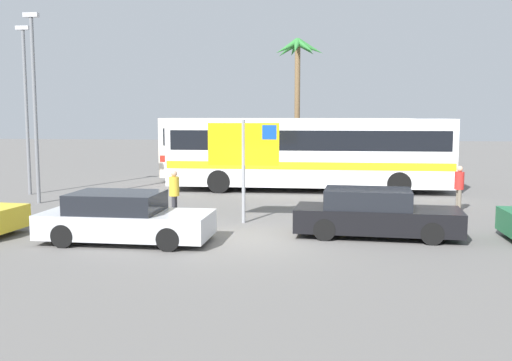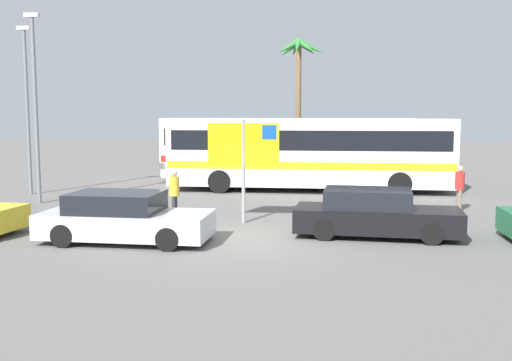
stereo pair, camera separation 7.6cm
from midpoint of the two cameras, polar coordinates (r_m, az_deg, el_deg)
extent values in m
plane|color=#605E5B|center=(15.66, -0.43, -5.82)|extent=(120.00, 120.00, 0.00)
cube|color=white|center=(25.36, 5.36, 2.84)|extent=(12.21, 2.54, 2.90)
cube|color=black|center=(25.33, 5.37, 4.09)|extent=(11.72, 2.56, 0.84)
cube|color=gold|center=(25.40, 5.35, 1.70)|extent=(12.09, 2.56, 0.32)
cylinder|color=black|center=(26.78, 13.52, 0.25)|extent=(1.00, 0.28, 1.00)
cylinder|color=black|center=(24.53, 14.13, -0.33)|extent=(1.00, 0.28, 1.00)
cylinder|color=black|center=(26.96, -2.67, 0.47)|extent=(1.00, 0.28, 1.00)
cylinder|color=black|center=(24.72, -3.54, -0.09)|extent=(1.00, 0.28, 1.00)
cube|color=silver|center=(28.59, 3.09, 3.28)|extent=(12.21, 2.54, 2.90)
cube|color=black|center=(28.57, 3.10, 4.38)|extent=(11.72, 2.56, 0.84)
cube|color=red|center=(28.63, 3.09, 2.27)|extent=(12.09, 2.56, 0.32)
cylinder|color=black|center=(29.83, 10.50, 0.96)|extent=(1.00, 0.28, 1.00)
cylinder|color=black|center=(27.56, 10.80, 0.49)|extent=(1.00, 0.28, 1.00)
cylinder|color=black|center=(30.30, -3.94, 1.13)|extent=(1.00, 0.28, 1.00)
cylinder|color=black|center=(28.06, -4.81, 0.69)|extent=(1.00, 0.28, 1.00)
cylinder|color=gray|center=(17.74, -1.13, 0.87)|extent=(0.11, 0.11, 3.20)
cube|color=yellow|center=(17.67, -1.14, 3.62)|extent=(2.20, 0.08, 1.30)
cube|color=#1447A8|center=(17.57, 1.46, 4.81)|extent=(0.44, 0.07, 0.44)
cube|color=#B7BABF|center=(15.57, -12.59, -4.23)|extent=(4.50, 1.94, 0.64)
cube|color=black|center=(15.57, -13.57, -2.09)|extent=(2.36, 1.74, 0.52)
cylinder|color=black|center=(15.95, -6.85, -4.54)|extent=(0.60, 0.18, 0.60)
cylinder|color=black|center=(14.38, -8.61, -5.79)|extent=(0.60, 0.18, 0.60)
cylinder|color=black|center=(16.89, -15.94, -4.13)|extent=(0.60, 0.18, 0.60)
cylinder|color=black|center=(15.41, -18.51, -5.23)|extent=(0.60, 0.18, 0.60)
cylinder|color=black|center=(18.34, -23.64, -3.59)|extent=(0.61, 0.22, 0.60)
cube|color=black|center=(16.18, 12.02, -3.81)|extent=(4.58, 1.98, 0.64)
cube|color=black|center=(16.09, 11.12, -1.76)|extent=(2.43, 1.69, 0.52)
cylinder|color=black|center=(17.04, 16.64, -4.05)|extent=(0.61, 0.20, 0.60)
cylinder|color=black|center=(15.57, 17.17, -5.06)|extent=(0.61, 0.20, 0.60)
cylinder|color=black|center=(16.99, 7.28, -3.86)|extent=(0.61, 0.20, 0.60)
cylinder|color=black|center=(15.51, 6.91, -4.86)|extent=(0.61, 0.20, 0.60)
cylinder|color=#2D2D33|center=(18.67, -7.88, -2.65)|extent=(0.13, 0.13, 0.78)
cylinder|color=#2D2D33|center=(18.50, -8.03, -2.74)|extent=(0.13, 0.13, 0.78)
cylinder|color=gold|center=(18.49, -7.99, -0.57)|extent=(0.32, 0.32, 0.61)
sphere|color=tan|center=(18.44, -8.01, 0.70)|extent=(0.21, 0.21, 0.21)
cylinder|color=#706656|center=(21.12, 19.65, -1.91)|extent=(0.13, 0.13, 0.77)
cylinder|color=#706656|center=(21.29, 19.51, -1.84)|extent=(0.13, 0.13, 0.77)
cylinder|color=red|center=(21.12, 19.65, -0.02)|extent=(0.32, 0.32, 0.61)
sphere|color=tan|center=(21.08, 19.69, 1.08)|extent=(0.21, 0.21, 0.21)
cylinder|color=slate|center=(23.17, -20.89, 6.35)|extent=(0.14, 0.14, 6.89)
cube|color=#B2B2B7|center=(23.45, -21.25, 15.03)|extent=(0.56, 0.20, 0.16)
cylinder|color=slate|center=(25.88, -21.62, 6.17)|extent=(0.14, 0.14, 6.78)
cube|color=#B2B2B7|center=(26.12, -21.95, 13.84)|extent=(0.56, 0.20, 0.16)
cylinder|color=brown|center=(33.99, 4.28, 7.08)|extent=(0.32, 0.32, 7.34)
cone|color=#2D7533|center=(34.15, 5.58, 12.99)|extent=(1.66, 0.51, 1.09)
cone|color=#2D7533|center=(34.78, 5.13, 12.94)|extent=(1.35, 1.59, 1.03)
cone|color=#2D7533|center=(34.91, 4.01, 12.89)|extent=(0.92, 1.70, 1.06)
cone|color=#2D7533|center=(34.65, 3.39, 12.87)|extent=(1.58, 1.31, 1.14)
cone|color=#2D7533|center=(33.85, 3.26, 13.04)|extent=(1.61, 1.25, 1.12)
cone|color=#2D7533|center=(33.50, 4.19, 13.09)|extent=(0.55, 1.66, 1.13)
cone|color=#2D7533|center=(33.64, 5.09, 13.08)|extent=(1.38, 1.55, 1.11)
camera|label=1|loc=(0.04, -89.88, 0.01)|focal=40.36mm
camera|label=2|loc=(0.04, 90.12, -0.01)|focal=40.36mm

